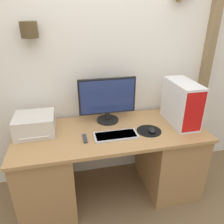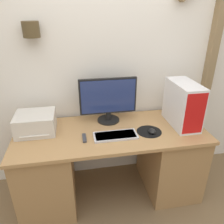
# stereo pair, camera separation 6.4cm
# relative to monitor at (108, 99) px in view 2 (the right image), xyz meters

# --- Properties ---
(ground_plane) EXTENTS (12.00, 12.00, 0.00)m
(ground_plane) POSITION_rel_monitor_xyz_m (-0.01, -0.55, -0.95)
(ground_plane) COLOR brown
(wall_back) EXTENTS (6.40, 0.19, 2.74)m
(wall_back) POSITION_rel_monitor_xyz_m (0.00, 0.20, 0.41)
(wall_back) COLOR white
(wall_back) RESTS_ON ground_plane
(desk) EXTENTS (1.71, 0.70, 0.73)m
(desk) POSITION_rel_monitor_xyz_m (-0.01, -0.20, -0.58)
(desk) COLOR tan
(desk) RESTS_ON ground_plane
(monitor) EXTENTS (0.54, 0.21, 0.43)m
(monitor) POSITION_rel_monitor_xyz_m (0.00, 0.00, 0.00)
(monitor) COLOR black
(monitor) RESTS_ON desk
(keyboard) EXTENTS (0.38, 0.16, 0.02)m
(keyboard) POSITION_rel_monitor_xyz_m (0.01, -0.31, -0.22)
(keyboard) COLOR silver
(keyboard) RESTS_ON desk
(mousepad) EXTENTS (0.22, 0.22, 0.00)m
(mousepad) POSITION_rel_monitor_xyz_m (0.32, -0.28, -0.23)
(mousepad) COLOR black
(mousepad) RESTS_ON desk
(mouse) EXTENTS (0.06, 0.08, 0.04)m
(mouse) POSITION_rel_monitor_xyz_m (0.34, -0.31, -0.21)
(mouse) COLOR black
(mouse) RESTS_ON mousepad
(computer_tower) EXTENTS (0.20, 0.43, 0.41)m
(computer_tower) POSITION_rel_monitor_xyz_m (0.66, -0.19, -0.03)
(computer_tower) COLOR white
(computer_tower) RESTS_ON desk
(printer) EXTENTS (0.34, 0.30, 0.17)m
(printer) POSITION_rel_monitor_xyz_m (-0.66, -0.10, -0.14)
(printer) COLOR beige
(printer) RESTS_ON desk
(remote_control) EXTENTS (0.03, 0.13, 0.02)m
(remote_control) POSITION_rel_monitor_xyz_m (-0.26, -0.29, -0.22)
(remote_control) COLOR #38383D
(remote_control) RESTS_ON desk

